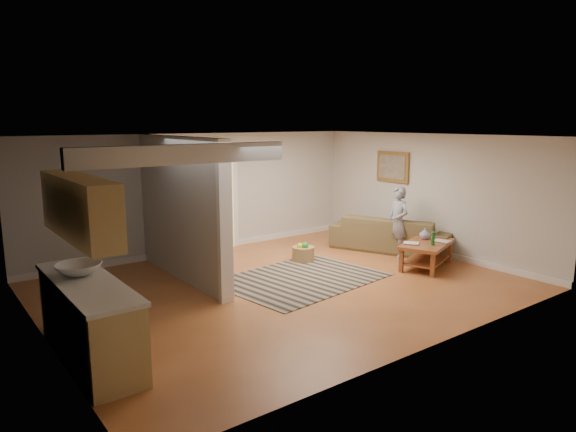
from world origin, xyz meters
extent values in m
plane|color=brown|center=(0.00, 0.00, 0.00)|extent=(7.50, 7.50, 0.00)
cube|color=beige|center=(0.00, 3.00, 1.25)|extent=(7.50, 0.04, 2.50)
cube|color=beige|center=(-3.75, 0.00, 1.25)|extent=(0.04, 6.00, 2.50)
cube|color=beige|center=(3.75, 0.00, 1.25)|extent=(0.04, 6.00, 2.50)
cube|color=white|center=(0.00, 0.00, 2.50)|extent=(7.50, 6.00, 0.04)
cube|color=beige|center=(-1.20, 1.45, 1.25)|extent=(0.15, 3.10, 2.50)
cube|color=white|center=(-1.20, -0.10, 1.25)|extent=(0.22, 0.10, 2.50)
cube|color=white|center=(0.00, 2.97, 0.06)|extent=(7.50, 0.04, 0.12)
cube|color=white|center=(3.72, 0.00, 0.06)|extent=(0.04, 6.00, 0.12)
cube|color=#D8B272|center=(0.30, 2.94, 1.05)|extent=(0.90, 0.06, 2.10)
cube|color=tan|center=(-3.43, -0.80, 0.45)|extent=(0.60, 2.20, 0.90)
cube|color=beige|center=(-3.43, -0.80, 0.92)|extent=(0.64, 2.24, 0.05)
cube|color=tan|center=(-3.45, -0.80, 1.80)|extent=(0.35, 2.00, 0.70)
imported|color=silver|center=(-3.43, -0.50, 0.94)|extent=(0.54, 0.54, 0.19)
cube|color=black|center=(-1.11, 0.80, 1.85)|extent=(0.03, 0.40, 0.34)
cube|color=black|center=(-1.11, 1.30, 1.85)|extent=(0.03, 0.40, 0.34)
cube|color=black|center=(-1.11, 1.80, 1.85)|extent=(0.03, 0.40, 0.34)
cube|color=brown|center=(3.71, 1.00, 1.75)|extent=(0.04, 0.90, 0.68)
cube|color=black|center=(0.45, 0.14, 0.01)|extent=(3.03, 2.38, 0.01)
imported|color=#423C21|center=(3.30, 0.58, 0.00)|extent=(1.94, 2.74, 0.75)
cube|color=maroon|center=(2.80, -0.72, 0.46)|extent=(1.43, 1.13, 0.06)
cube|color=silver|center=(2.80, -0.72, 0.46)|extent=(0.88, 0.69, 0.02)
cube|color=maroon|center=(2.80, -0.72, 0.16)|extent=(1.29, 0.99, 0.03)
cube|color=maroon|center=(2.39, -1.19, 0.23)|extent=(0.09, 0.09, 0.46)
cube|color=maroon|center=(3.42, -0.80, 0.23)|extent=(0.09, 0.09, 0.46)
cube|color=maroon|center=(2.18, -0.65, 0.23)|extent=(0.09, 0.09, 0.46)
cube|color=maroon|center=(3.21, -0.25, 0.23)|extent=(0.09, 0.09, 0.46)
imported|color=navy|center=(3.00, -0.51, 0.49)|extent=(0.27, 0.27, 0.22)
cylinder|color=#155F1D|center=(2.71, -0.93, 0.61)|extent=(0.07, 0.07, 0.25)
imported|color=#998C4C|center=(2.39, -0.68, 0.49)|extent=(0.33, 0.35, 0.03)
imported|color=#66594C|center=(2.97, -0.88, 0.49)|extent=(0.28, 0.34, 0.02)
cube|color=maroon|center=(-0.75, 1.68, 0.80)|extent=(0.76, 1.39, 0.05)
cube|color=maroon|center=(-0.75, 1.68, 0.44)|extent=(0.68, 1.27, 0.03)
cylinder|color=maroon|center=(-1.03, 1.16, 0.41)|extent=(0.05, 0.05, 0.81)
cylinder|color=maroon|center=(-0.79, 2.27, 0.41)|extent=(0.05, 0.05, 0.81)
cylinder|color=maroon|center=(-0.71, 1.09, 0.41)|extent=(0.05, 0.05, 0.81)
cylinder|color=maroon|center=(-0.47, 2.20, 0.41)|extent=(0.05, 0.05, 0.81)
imported|color=black|center=(-0.73, 1.68, 0.83)|extent=(0.36, 1.07, 0.61)
cylinder|color=white|center=(-0.75, 1.17, 0.93)|extent=(0.11, 0.11, 0.20)
cube|color=black|center=(-1.00, 0.96, 0.49)|extent=(0.12, 0.12, 0.98)
cube|color=black|center=(-1.00, 1.97, 0.55)|extent=(0.13, 0.13, 1.09)
cylinder|color=#8F633E|center=(1.22, 1.04, 0.14)|extent=(0.44, 0.44, 0.29)
sphere|color=red|center=(1.28, 1.08, 0.29)|extent=(0.13, 0.13, 0.13)
sphere|color=gold|center=(1.15, 1.06, 0.31)|extent=(0.13, 0.13, 0.13)
sphere|color=green|center=(1.22, 0.99, 0.33)|extent=(0.13, 0.13, 0.13)
imported|color=gray|center=(3.00, 0.18, 0.00)|extent=(0.40, 0.56, 1.44)
imported|color=#1F2440|center=(-0.60, 1.28, 0.00)|extent=(0.47, 0.41, 0.82)
camera|label=1|loc=(-4.96, -6.70, 2.75)|focal=32.00mm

